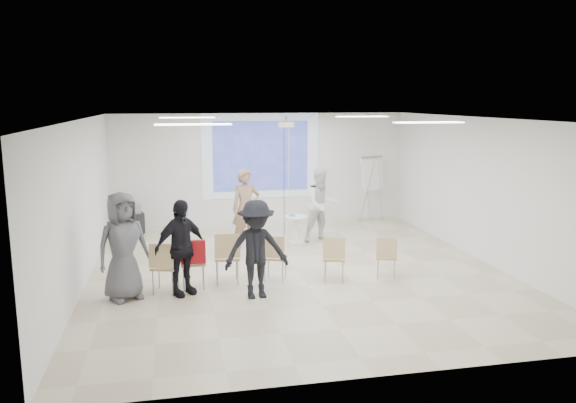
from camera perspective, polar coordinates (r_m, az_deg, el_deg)
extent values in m
cube|color=beige|center=(11.33, 0.82, -7.20)|extent=(8.00, 9.00, 0.10)
cube|color=white|center=(10.81, 0.86, 8.68)|extent=(8.00, 9.00, 0.10)
cube|color=silver|center=(15.39, -2.81, 3.37)|extent=(8.00, 0.10, 3.00)
cube|color=silver|center=(10.85, -20.54, -0.21)|extent=(0.10, 9.00, 3.00)
cube|color=silver|center=(12.47, 19.34, 1.15)|extent=(0.10, 9.00, 3.00)
cube|color=silver|center=(15.29, -2.78, 4.64)|extent=(3.20, 0.01, 2.30)
cube|color=#3240AA|center=(15.27, -2.77, 4.63)|extent=(2.60, 0.01, 1.90)
cylinder|color=white|center=(13.37, 0.80, -4.14)|extent=(0.41, 0.41, 0.05)
cylinder|color=white|center=(13.30, 0.80, -2.91)|extent=(0.11, 0.11, 0.59)
cylinder|color=white|center=(13.23, 0.81, -1.57)|extent=(0.56, 0.56, 0.04)
cube|color=silver|center=(13.21, 1.03, -1.49)|extent=(0.21, 0.17, 0.01)
cube|color=#3E7BBC|center=(13.26, 0.45, -1.41)|extent=(0.13, 0.18, 0.01)
imported|color=#9C7960|center=(12.82, -4.29, -0.19)|extent=(0.81, 0.60, 2.05)
imported|color=white|center=(13.40, 3.44, 0.09)|extent=(1.10, 0.96, 1.97)
cube|color=white|center=(13.04, -3.67, 1.45)|extent=(0.05, 0.12, 0.04)
cube|color=silver|center=(13.53, 2.45, 1.68)|extent=(0.07, 0.14, 0.04)
cube|color=tan|center=(10.16, -12.37, -6.50)|extent=(0.53, 0.53, 0.04)
cube|color=tan|center=(9.90, -12.77, -5.41)|extent=(0.44, 0.20, 0.41)
cylinder|color=gray|center=(10.12, -13.56, -8.01)|extent=(0.03, 0.03, 0.45)
cylinder|color=gray|center=(10.02, -11.64, -8.12)|extent=(0.03, 0.03, 0.45)
cylinder|color=gray|center=(10.44, -12.96, -7.42)|extent=(0.03, 0.03, 0.45)
cylinder|color=gray|center=(10.34, -11.10, -7.52)|extent=(0.03, 0.03, 0.45)
cube|color=tan|center=(10.30, -9.62, -6.13)|extent=(0.44, 0.44, 0.04)
cube|color=tan|center=(10.03, -9.62, -5.04)|extent=(0.44, 0.09, 0.42)
cylinder|color=#94969C|center=(10.20, -10.54, -7.73)|extent=(0.02, 0.02, 0.46)
cylinder|color=gray|center=(10.21, -8.55, -7.66)|extent=(0.02, 0.02, 0.46)
cylinder|color=#95999D|center=(10.54, -10.57, -7.15)|extent=(0.02, 0.02, 0.46)
cylinder|color=gray|center=(10.55, -8.64, -7.07)|extent=(0.02, 0.02, 0.46)
cube|color=#CEB877|center=(10.47, -6.24, -5.65)|extent=(0.47, 0.47, 0.04)
cube|color=tan|center=(10.19, -6.19, -4.51)|extent=(0.46, 0.11, 0.44)
cylinder|color=#979A9F|center=(10.36, -7.18, -7.29)|extent=(0.02, 0.02, 0.48)
cylinder|color=#909498|center=(10.38, -5.12, -7.22)|extent=(0.02, 0.02, 0.48)
cylinder|color=gray|center=(10.71, -7.27, -6.70)|extent=(0.02, 0.02, 0.48)
cylinder|color=gray|center=(10.73, -5.28, -6.63)|extent=(0.02, 0.02, 0.48)
cube|color=tan|center=(10.58, -1.30, -5.67)|extent=(0.54, 0.54, 0.04)
cube|color=tan|center=(10.32, -1.51, -4.64)|extent=(0.42, 0.23, 0.40)
cylinder|color=gray|center=(10.52, -2.38, -7.07)|extent=(0.03, 0.03, 0.44)
cylinder|color=#96999E|center=(10.45, -0.55, -7.17)|extent=(0.03, 0.03, 0.44)
cylinder|color=#93969B|center=(10.83, -2.00, -6.55)|extent=(0.03, 0.03, 0.44)
cylinder|color=#92949A|center=(10.77, -0.23, -6.64)|extent=(0.03, 0.03, 0.44)
cube|color=tan|center=(10.60, 4.72, -5.74)|extent=(0.51, 0.51, 0.04)
cube|color=tan|center=(10.35, 4.72, -4.75)|extent=(0.41, 0.20, 0.39)
cylinder|color=#93979B|center=(10.51, 3.78, -7.13)|extent=(0.03, 0.03, 0.43)
cylinder|color=gray|center=(10.50, 5.59, -7.17)|extent=(0.03, 0.03, 0.43)
cylinder|color=gray|center=(10.82, 3.85, -6.61)|extent=(0.03, 0.03, 0.43)
cylinder|color=gray|center=(10.81, 5.60, -6.65)|extent=(0.03, 0.03, 0.43)
cube|color=tan|center=(10.90, 9.98, -5.55)|extent=(0.50, 0.50, 0.04)
cube|color=tan|center=(10.67, 10.01, -4.64)|extent=(0.38, 0.21, 0.36)
cylinder|color=gray|center=(10.81, 9.12, -6.81)|extent=(0.03, 0.03, 0.40)
cylinder|color=#92949A|center=(10.81, 10.76, -6.86)|extent=(0.03, 0.03, 0.40)
cylinder|color=gray|center=(11.11, 9.16, -6.34)|extent=(0.03, 0.03, 0.40)
cylinder|color=gray|center=(11.11, 10.76, -6.39)|extent=(0.03, 0.03, 0.40)
cube|color=maroon|center=(10.02, -9.61, -5.10)|extent=(0.43, 0.10, 0.41)
imported|color=black|center=(10.48, -6.25, -5.43)|extent=(0.37, 0.27, 0.03)
imported|color=black|center=(9.85, -10.87, -3.94)|extent=(1.31, 1.15, 1.93)
imported|color=black|center=(9.55, -3.24, -4.23)|extent=(1.30, 0.78, 1.93)
imported|color=#59595E|center=(9.84, -16.44, -3.75)|extent=(1.21, 1.06, 2.07)
cylinder|color=gray|center=(15.43, 8.01, 0.88)|extent=(0.36, 0.12, 1.68)
cylinder|color=#93959B|center=(15.71, 9.42, 1.01)|extent=(0.26, 0.28, 1.68)
cylinder|color=gray|center=(15.81, 8.07, 1.11)|extent=(0.13, 0.37, 1.68)
cube|color=white|center=(15.58, 8.53, 2.91)|extent=(0.69, 0.37, 0.94)
cube|color=gray|center=(15.56, 8.49, 4.49)|extent=(0.67, 0.25, 0.06)
cube|color=black|center=(14.75, -15.41, -2.11)|extent=(0.57, 0.49, 0.50)
cube|color=gray|center=(14.68, -15.47, -0.73)|extent=(0.40, 0.37, 0.22)
cylinder|color=black|center=(14.64, -16.05, -3.24)|extent=(0.07, 0.07, 0.06)
cylinder|color=black|center=(14.69, -14.50, -3.12)|extent=(0.07, 0.07, 0.06)
cylinder|color=black|center=(14.93, -16.20, -2.99)|extent=(0.07, 0.07, 0.06)
cylinder|color=black|center=(14.98, -14.68, -2.87)|extent=(0.07, 0.07, 0.06)
cube|color=white|center=(12.30, -0.20, 7.81)|extent=(0.30, 0.25, 0.10)
cylinder|color=gray|center=(12.30, -0.20, 8.32)|extent=(0.04, 0.04, 0.14)
cylinder|color=black|center=(12.36, -0.39, 1.13)|extent=(0.01, 0.01, 2.77)
cylinder|color=white|center=(12.36, 0.08, 1.13)|extent=(0.01, 0.01, 2.77)
cube|color=white|center=(12.56, -10.20, 8.38)|extent=(1.20, 0.30, 0.02)
cube|color=white|center=(13.28, 7.52, 8.55)|extent=(1.20, 0.30, 0.02)
cube|color=white|center=(9.06, -9.60, 7.72)|extent=(1.20, 0.30, 0.02)
cube|color=white|center=(10.04, 14.09, 7.79)|extent=(1.20, 0.30, 0.02)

